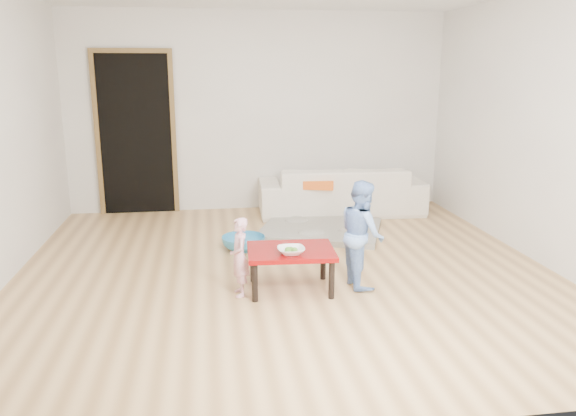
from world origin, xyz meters
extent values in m
cube|color=#A27845|center=(0.00, 0.00, 0.00)|extent=(5.00, 5.00, 0.01)
cube|color=white|center=(0.00, 2.50, 1.30)|extent=(5.00, 0.02, 2.60)
cube|color=white|center=(2.50, 0.00, 1.30)|extent=(0.02, 5.00, 2.60)
imported|color=beige|center=(1.03, 2.05, 0.31)|extent=(2.17, 0.93, 0.62)
cube|color=orange|center=(0.67, 1.78, 0.46)|extent=(0.49, 0.46, 0.11)
imported|color=white|center=(-0.04, -0.64, 0.39)|extent=(0.23, 0.23, 0.06)
imported|color=#DB6481|center=(-0.46, -0.56, 0.34)|extent=(0.18, 0.26, 0.67)
imported|color=#567AC8|center=(0.61, -0.48, 0.47)|extent=(0.39, 0.48, 0.94)
imported|color=teal|center=(-0.35, 0.66, 0.07)|extent=(0.46, 0.46, 0.14)
camera|label=1|loc=(-0.70, -5.00, 1.85)|focal=35.00mm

